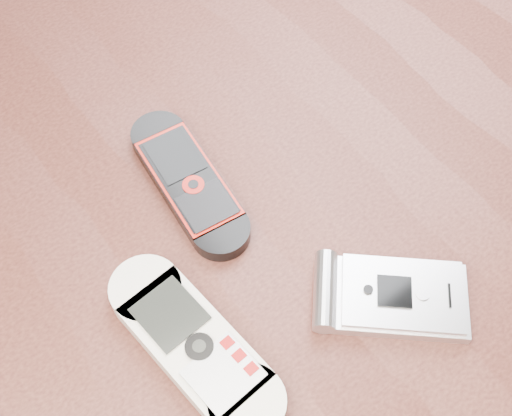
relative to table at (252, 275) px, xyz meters
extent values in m
cube|color=black|center=(0.00, 0.00, 0.09)|extent=(1.20, 0.80, 0.03)
cube|color=black|center=(0.54, 0.34, -0.29)|extent=(0.06, 0.06, 0.71)
cube|color=silver|center=(-0.10, -0.06, 0.11)|extent=(0.07, 0.17, 0.02)
cube|color=black|center=(-0.02, 0.05, 0.11)|extent=(0.07, 0.16, 0.02)
cube|color=silver|center=(0.04, -0.12, 0.11)|extent=(0.13, 0.12, 0.02)
camera|label=1|loc=(-0.17, -0.23, 0.60)|focal=50.00mm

